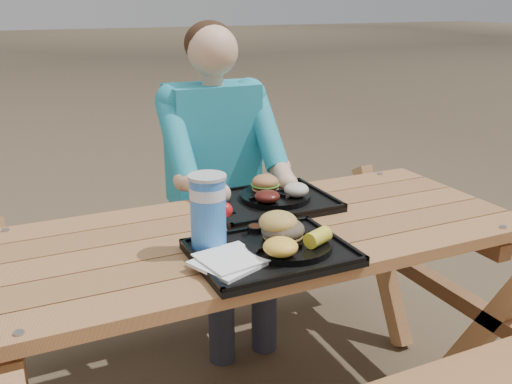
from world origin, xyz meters
name	(u,v)px	position (x,y,z in m)	size (l,w,h in m)	color
picnic_table	(256,328)	(0.00, 0.00, 0.38)	(1.80, 1.49, 0.75)	#999999
tray_near	(271,254)	(-0.05, -0.21, 0.76)	(0.45, 0.35, 0.02)	black
tray_far	(269,203)	(0.14, 0.18, 0.76)	(0.45, 0.35, 0.02)	black
plate_near	(288,245)	(0.01, -0.22, 0.78)	(0.26, 0.26, 0.02)	black
plate_far	(275,196)	(0.17, 0.19, 0.78)	(0.26, 0.26, 0.02)	black
napkin_stack	(228,261)	(-0.20, -0.24, 0.78)	(0.17, 0.17, 0.02)	white
soda_cup	(208,213)	(-0.20, -0.10, 0.88)	(0.11, 0.11, 0.21)	blue
condiment_bbq	(256,231)	(-0.04, -0.09, 0.79)	(0.05, 0.05, 0.03)	black
condiment_mustard	(266,227)	(0.00, -0.08, 0.79)	(0.05, 0.05, 0.03)	yellow
sandwich	(283,218)	(0.00, -0.18, 0.85)	(0.12, 0.12, 0.13)	gold
mac_cheese	(281,247)	(-0.06, -0.29, 0.81)	(0.10, 0.10, 0.05)	yellow
corn_cob	(318,237)	(0.07, -0.27, 0.81)	(0.08, 0.08, 0.05)	yellow
cutlery_far	(224,206)	(-0.04, 0.19, 0.77)	(0.03, 0.16, 0.01)	black
burger	(265,179)	(0.15, 0.25, 0.84)	(0.10, 0.10, 0.09)	#B97441
baked_beans	(267,196)	(0.10, 0.13, 0.81)	(0.09, 0.09, 0.04)	#4D140F
potato_salad	(296,190)	(0.22, 0.14, 0.82)	(0.09, 0.09, 0.05)	beige
diner	(215,195)	(0.12, 0.68, 0.64)	(0.48, 0.84, 1.28)	#1BC2A9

